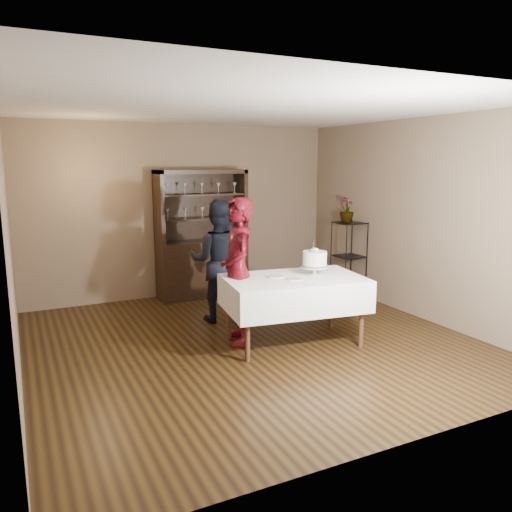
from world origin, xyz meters
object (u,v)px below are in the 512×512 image
object	(u,v)px
man	(219,261)
potted_plant	(347,210)
china_hutch	(202,255)
cake_table	(294,293)
woman	(238,271)
cake	(315,260)
plant_etagere	(349,256)

from	to	relation	value
man	potted_plant	bearing A→B (deg)	-141.56
china_hutch	potted_plant	bearing A→B (deg)	-26.12
china_hutch	man	size ratio (longest dim) A/B	1.22
cake_table	woman	world-z (taller)	woman
cake	potted_plant	xyz separation A→B (m)	(1.53, 1.48, 0.41)
woman	cake	bearing A→B (deg)	81.45
woman	china_hutch	bearing A→B (deg)	-177.72
plant_etagere	man	xyz separation A→B (m)	(-2.31, -0.25, 0.17)
plant_etagere	cake	size ratio (longest dim) A/B	2.73
china_hutch	cake	world-z (taller)	china_hutch
plant_etagere	man	size ratio (longest dim) A/B	0.73
china_hutch	potted_plant	distance (m)	2.39
cake	potted_plant	size ratio (longest dim) A/B	1.12
china_hutch	man	distance (m)	1.33
woman	man	distance (m)	0.88
potted_plant	plant_etagere	bearing A→B (deg)	-56.45
potted_plant	china_hutch	bearing A→B (deg)	153.88
woman	cake	xyz separation A→B (m)	(0.86, -0.31, 0.11)
china_hutch	woman	distance (m)	2.21
china_hutch	woman	bearing A→B (deg)	-98.95
cake_table	cake	distance (m)	0.47
potted_plant	woman	bearing A→B (deg)	-154.00
man	cake_table	bearing A→B (deg)	141.82
plant_etagere	cake_table	size ratio (longest dim) A/B	0.70
china_hutch	plant_etagere	distance (m)	2.33
cake	man	bearing A→B (deg)	122.31
china_hutch	potted_plant	xyz separation A→B (m)	(2.05, -1.00, 0.72)
china_hutch	plant_etagere	world-z (taller)	china_hutch
man	cake	world-z (taller)	man
man	cake	size ratio (longest dim) A/B	3.72
woman	potted_plant	world-z (taller)	woman
china_hutch	woman	world-z (taller)	china_hutch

